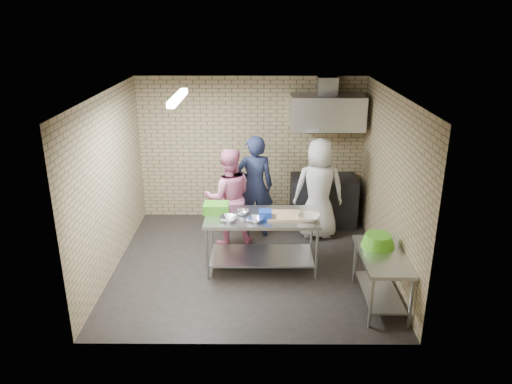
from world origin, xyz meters
TOP-DOWN VIEW (x-y plane):
  - floor at (0.00, 0.00)m, footprint 4.20×4.20m
  - ceiling at (0.00, 0.00)m, footprint 4.20×4.20m
  - back_wall at (0.00, 2.00)m, footprint 4.20×0.06m
  - front_wall at (0.00, -2.00)m, footprint 4.20×0.06m
  - left_wall at (-2.10, 0.00)m, footprint 0.06×4.00m
  - right_wall at (2.10, 0.00)m, footprint 0.06×4.00m
  - prep_table at (0.19, -0.06)m, footprint 1.72×0.86m
  - side_counter at (1.80, -1.10)m, footprint 0.60×1.20m
  - stove at (1.35, 1.65)m, footprint 1.20×0.70m
  - range_hood at (1.35, 1.70)m, footprint 1.30×0.60m
  - hood_duct at (1.35, 1.85)m, footprint 0.35×0.30m
  - wall_shelf at (1.65, 1.89)m, footprint 0.80×0.20m
  - fluorescent_fixture at (-1.00, 0.00)m, footprint 0.10×1.25m
  - green_crate at (-0.51, 0.06)m, footprint 0.38×0.29m
  - blue_tub at (0.24, -0.16)m, footprint 0.19×0.19m
  - cutting_board at (0.54, -0.08)m, footprint 0.53×0.40m
  - mixing_bowl_a at (-0.31, -0.26)m, footprint 0.34×0.34m
  - mixing_bowl_b at (-0.11, -0.01)m, footprint 0.26×0.26m
  - mixing_bowl_c at (0.09, -0.28)m, footprint 0.31×0.31m
  - ceramic_bowl at (0.89, -0.21)m, footprint 0.41×0.41m
  - green_basin at (1.78, -0.85)m, footprint 0.46×0.46m
  - bottle_red at (1.40, 1.89)m, footprint 0.07×0.07m
  - bottle_green at (1.80, 1.89)m, footprint 0.06×0.06m
  - man_navy at (0.07, 1.10)m, footprint 0.72×0.53m
  - woman_pink at (-0.36, 0.76)m, footprint 0.91×0.76m
  - woman_white at (1.19, 1.08)m, footprint 0.87×0.57m

SIDE VIEW (x-z plane):
  - floor at x=0.00m, z-range 0.00..0.00m
  - side_counter at x=1.80m, z-range 0.00..0.75m
  - prep_table at x=0.19m, z-range 0.00..0.86m
  - stove at x=1.35m, z-range 0.00..0.90m
  - green_basin at x=1.78m, z-range 0.75..0.92m
  - woman_pink at x=-0.36m, z-range 0.00..1.69m
  - cutting_board at x=0.54m, z-range 0.86..0.89m
  - woman_white at x=1.19m, z-range 0.00..1.77m
  - mixing_bowl_c at x=0.09m, z-range 0.86..0.92m
  - mixing_bowl_b at x=-0.11m, z-range 0.86..0.93m
  - mixing_bowl_a at x=-0.31m, z-range 0.86..0.93m
  - ceramic_bowl at x=0.89m, z-range 0.86..0.94m
  - man_navy at x=0.07m, z-range 0.00..1.83m
  - blue_tub at x=0.24m, z-range 0.86..0.99m
  - green_crate at x=-0.51m, z-range 0.86..1.02m
  - back_wall at x=0.00m, z-range 0.00..2.70m
  - front_wall at x=0.00m, z-range 0.00..2.70m
  - left_wall at x=-2.10m, z-range 0.00..2.70m
  - right_wall at x=2.10m, z-range 0.00..2.70m
  - wall_shelf at x=1.65m, z-range 1.90..1.94m
  - bottle_green at x=1.80m, z-range 1.94..2.09m
  - bottle_red at x=1.40m, z-range 1.94..2.12m
  - range_hood at x=1.35m, z-range 1.80..2.40m
  - hood_duct at x=1.35m, z-range 2.40..2.70m
  - fluorescent_fixture at x=-1.00m, z-range 2.60..2.68m
  - ceiling at x=0.00m, z-range 2.70..2.70m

